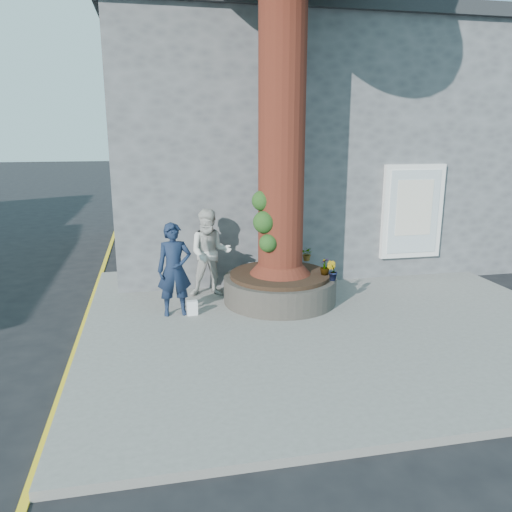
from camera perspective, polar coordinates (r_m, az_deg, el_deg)
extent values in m
plane|color=black|center=(8.44, 0.82, -10.61)|extent=(120.00, 120.00, 0.00)
cube|color=slate|center=(9.70, 8.25, -7.02)|extent=(9.00, 8.00, 0.12)
cube|color=yellow|center=(9.28, -19.58, -9.09)|extent=(0.10, 30.00, 0.01)
cube|color=#505256|center=(15.28, 4.17, 11.99)|extent=(10.00, 8.00, 6.00)
cube|color=black|center=(15.50, 4.39, 23.70)|extent=(10.30, 8.30, 0.30)
cube|color=white|center=(12.33, 17.43, 4.87)|extent=(1.50, 0.12, 2.20)
cube|color=silver|center=(12.28, 17.57, 4.82)|extent=(1.25, 0.04, 1.95)
cube|color=silver|center=(12.25, 17.65, 5.27)|extent=(0.90, 0.02, 1.30)
cylinder|color=black|center=(10.30, 2.74, -3.76)|extent=(2.30, 2.30, 0.52)
cylinder|color=black|center=(10.21, 2.76, -2.15)|extent=(2.04, 2.04, 0.08)
cylinder|color=#461A11|center=(9.86, 3.03, 19.52)|extent=(0.90, 0.90, 7.50)
cone|color=#461A11|center=(10.11, 2.78, -0.03)|extent=(1.24, 1.24, 0.70)
sphere|color=#183913|center=(9.67, 0.95, 3.89)|extent=(0.44, 0.44, 0.44)
sphere|color=#183913|center=(9.67, 1.42, 1.47)|extent=(0.36, 0.36, 0.36)
sphere|color=#183913|center=(9.72, 0.69, 6.33)|extent=(0.40, 0.40, 0.40)
imported|color=#131F36|center=(9.48, -9.31, -1.55)|extent=(0.66, 0.44, 1.77)
imported|color=beige|center=(10.50, -5.26, 0.34)|extent=(0.97, 0.80, 1.86)
cube|color=white|center=(9.62, -7.31, -5.89)|extent=(0.21, 0.13, 0.28)
imported|color=gray|center=(10.92, 0.93, 0.13)|extent=(0.21, 0.16, 0.36)
imported|color=gray|center=(9.74, 8.69, -1.69)|extent=(0.29, 0.29, 0.38)
imported|color=gray|center=(10.11, 7.88, -1.19)|extent=(0.27, 0.27, 0.34)
imported|color=gray|center=(11.18, 5.89, 0.25)|extent=(0.38, 0.37, 0.31)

